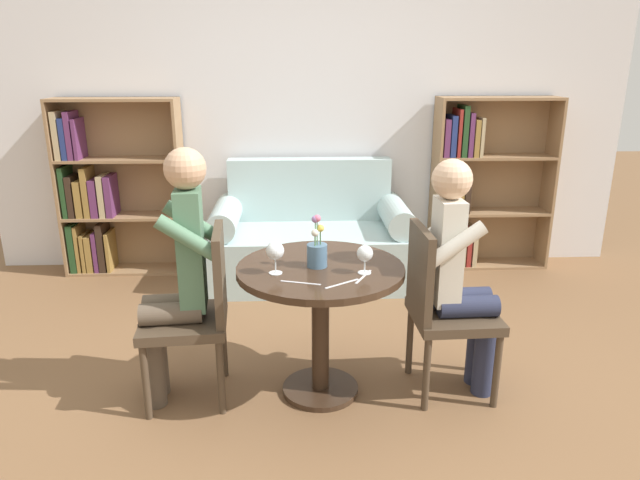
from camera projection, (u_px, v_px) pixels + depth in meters
name	position (u px, v px, depth m)	size (l,w,h in m)	color
ground_plane	(320.00, 391.00, 3.03)	(16.00, 16.00, 0.00)	brown
back_wall	(309.00, 102.00, 4.59)	(5.20, 0.05, 2.70)	silver
round_table	(320.00, 297.00, 2.86)	(0.83, 0.83, 0.71)	#382619
couch	(311.00, 241.00, 4.50)	(1.53, 0.80, 0.92)	#A8C1C1
bookshelf_left	(107.00, 194.00, 4.59)	(0.97, 0.28, 1.40)	#93704C
bookshelf_right	(475.00, 188.00, 4.71)	(0.97, 0.28, 1.40)	#93704C
chair_left	(198.00, 308.00, 2.85)	(0.45, 0.45, 0.90)	#473828
chair_right	(441.00, 304.00, 2.90)	(0.43, 0.43, 0.90)	#473828
person_left	(177.00, 274.00, 2.78)	(0.43, 0.36, 1.30)	brown
person_right	(461.00, 274.00, 2.86)	(0.43, 0.35, 1.24)	#282D47
wine_glass_left	(275.00, 252.00, 2.69)	(0.09, 0.09, 0.16)	white
wine_glass_right	(365.00, 254.00, 2.69)	(0.08, 0.08, 0.14)	white
flower_vase	(317.00, 250.00, 2.79)	(0.10, 0.10, 0.27)	slate
knife_left_setting	(363.00, 277.00, 2.67)	(0.10, 0.17, 0.00)	silver
fork_left_setting	(301.00, 283.00, 2.60)	(0.19, 0.07, 0.00)	silver
knife_right_setting	(342.00, 284.00, 2.59)	(0.16, 0.11, 0.00)	silver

